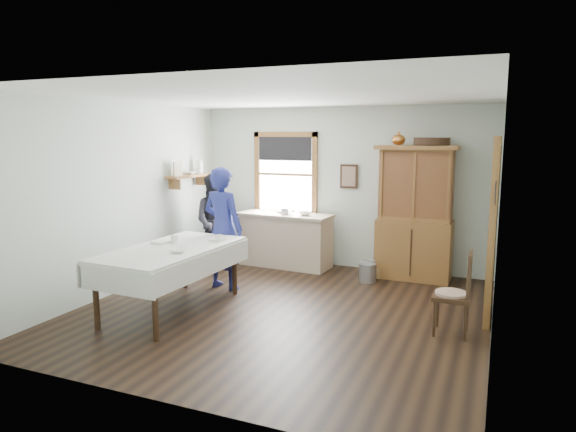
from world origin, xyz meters
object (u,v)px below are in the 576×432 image
Objects in this scene: pail at (368,273)px; wicker_basket at (384,272)px; woman_blue at (223,233)px; figure_dark at (217,225)px; work_counter at (285,240)px; spindle_chair at (452,293)px; dining_table at (172,279)px; china_hutch at (415,213)px.

wicker_basket is (0.18, 0.34, -0.05)m from pail.
woman_blue reaches higher than figure_dark.
work_counter is 1.19m from figure_dark.
dining_table is at bearing -170.84° from spindle_chair.
figure_dark is (-2.73, -0.50, 0.65)m from wicker_basket.
spindle_chair reaches higher than wicker_basket.
woman_blue is (-2.49, -1.60, -0.21)m from china_hutch.
wicker_basket is at bearing -162.75° from china_hutch.
dining_table is 3.01m from pail.
spindle_chair is 3.36× the size of pail.
figure_dark is at bearing -146.53° from work_counter.
spindle_chair is 4.22m from figure_dark.
wicker_basket is (-1.20, 2.03, -0.39)m from spindle_chair.
pail is (1.54, -0.40, -0.31)m from work_counter.
woman_blue reaches higher than dining_table.
figure_dark reaches higher than dining_table.
work_counter is 5.16× the size of wicker_basket.
wicker_basket is 0.21× the size of figure_dark.
work_counter is at bearing 80.23° from dining_table.
work_counter reaches higher than dining_table.
dining_table is 1.19m from woman_blue.
china_hutch is 7.24× the size of pail.
dining_table is 3.42m from spindle_chair.
spindle_chair is (0.77, -2.15, -0.56)m from china_hutch.
pail is 0.39m from wicker_basket.
china_hutch is at bearing 5.90° from work_counter.
dining_table is (-2.61, -2.71, -0.63)m from china_hutch.
spindle_chair reaches higher than work_counter.
figure_dark is at bearing -176.40° from pail.
pail is 0.93× the size of wicker_basket.
dining_table is 7.18× the size of pail.
china_hutch is at bearing 37.44° from pail.
figure_dark is at bearing 104.97° from dining_table.
figure_dark is (-1.01, -0.57, 0.28)m from work_counter.
wicker_basket is 2.85m from figure_dark.
wicker_basket is at bearing 49.88° from dining_table.
work_counter is at bearing 144.20° from spindle_chair.
china_hutch reaches higher than woman_blue.
work_counter is 0.77× the size of dining_table.
figure_dark reaches higher than spindle_chair.
spindle_chair reaches higher than dining_table.
woman_blue reaches higher than work_counter.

